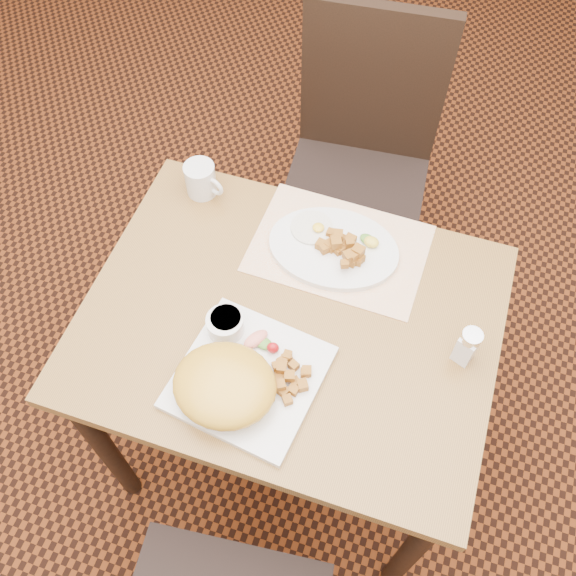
# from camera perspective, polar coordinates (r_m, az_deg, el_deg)

# --- Properties ---
(ground) EXTENTS (8.00, 8.00, 0.00)m
(ground) POSITION_cam_1_polar(r_m,az_deg,el_deg) (2.09, 0.09, -12.98)
(ground) COLOR black
(ground) RESTS_ON ground
(table) EXTENTS (0.90, 0.70, 0.75)m
(table) POSITION_cam_1_polar(r_m,az_deg,el_deg) (1.50, 0.12, -4.80)
(table) COLOR olive
(table) RESTS_ON ground
(chair_far) EXTENTS (0.45, 0.46, 0.97)m
(chair_far) POSITION_cam_1_polar(r_m,az_deg,el_deg) (2.00, 6.47, 11.64)
(chair_far) COLOR black
(chair_far) RESTS_ON ground
(placemat) EXTENTS (0.41, 0.29, 0.00)m
(placemat) POSITION_cam_1_polar(r_m,az_deg,el_deg) (1.51, 4.56, 3.54)
(placemat) COLOR white
(placemat) RESTS_ON table
(plate_square) EXTENTS (0.31, 0.31, 0.02)m
(plate_square) POSITION_cam_1_polar(r_m,az_deg,el_deg) (1.33, -3.49, -7.91)
(plate_square) COLOR silver
(plate_square) RESTS_ON table
(plate_oval) EXTENTS (0.31, 0.24, 0.02)m
(plate_oval) POSITION_cam_1_polar(r_m,az_deg,el_deg) (1.49, 4.06, 3.56)
(plate_oval) COLOR silver
(plate_oval) RESTS_ON placemat
(hollandaise_mound) EXTENTS (0.21, 0.19, 0.08)m
(hollandaise_mound) POSITION_cam_1_polar(r_m,az_deg,el_deg) (1.28, -5.72, -8.58)
(hollandaise_mound) COLOR gold
(hollandaise_mound) RESTS_ON plate_square
(ramekin) EXTENTS (0.08, 0.08, 0.04)m
(ramekin) POSITION_cam_1_polar(r_m,az_deg,el_deg) (1.36, -5.61, -3.19)
(ramekin) COLOR silver
(ramekin) RESTS_ON plate_square
(garnish_sq) EXTENTS (0.09, 0.07, 0.03)m
(garnish_sq) POSITION_cam_1_polar(r_m,az_deg,el_deg) (1.35, -2.38, -4.82)
(garnish_sq) COLOR #387223
(garnish_sq) RESTS_ON plate_square
(fried_egg) EXTENTS (0.10, 0.10, 0.02)m
(fried_egg) POSITION_cam_1_polar(r_m,az_deg,el_deg) (1.51, 2.22, 5.39)
(fried_egg) COLOR white
(fried_egg) RESTS_ON plate_oval
(garnish_ov) EXTENTS (0.05, 0.04, 0.02)m
(garnish_ov) POSITION_cam_1_polar(r_m,az_deg,el_deg) (1.49, 7.30, 4.18)
(garnish_ov) COLOR #387223
(garnish_ov) RESTS_ON plate_oval
(salt_shaker) EXTENTS (0.05, 0.05, 0.10)m
(salt_shaker) POSITION_cam_1_polar(r_m,az_deg,el_deg) (1.36, 15.66, -4.97)
(salt_shaker) COLOR white
(salt_shaker) RESTS_ON table
(coffee_mug) EXTENTS (0.11, 0.08, 0.09)m
(coffee_mug) POSITION_cam_1_polar(r_m,az_deg,el_deg) (1.60, -7.72, 9.53)
(coffee_mug) COLOR silver
(coffee_mug) RESTS_ON table
(home_fries_sq) EXTENTS (0.09, 0.11, 0.03)m
(home_fries_sq) POSITION_cam_1_polar(r_m,az_deg,el_deg) (1.31, 0.03, -7.88)
(home_fries_sq) COLOR #AF6B1C
(home_fries_sq) RESTS_ON plate_square
(home_fries_ov) EXTENTS (0.12, 0.11, 0.04)m
(home_fries_ov) POSITION_cam_1_polar(r_m,az_deg,el_deg) (1.47, 4.96, 3.51)
(home_fries_ov) COLOR #AF6B1C
(home_fries_ov) RESTS_ON plate_oval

